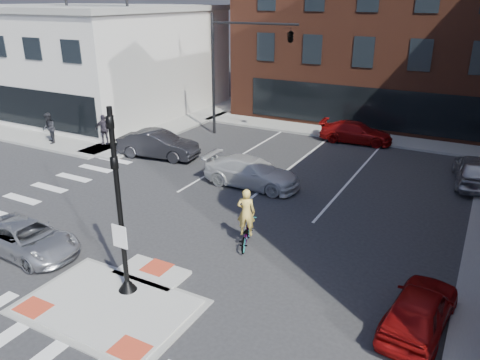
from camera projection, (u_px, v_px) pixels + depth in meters
The scene contains 18 objects.
ground at pixel (120, 299), 14.80m from camera, with size 120.00×120.00×0.00m, color #28282B.
refuge_island at pixel (114, 302), 14.57m from camera, with size 5.40×4.65×0.13m.
sidewalk_nw at pixel (89, 125), 34.72m from camera, with size 23.50×20.50×0.15m.
sidewalk_n at pixel (379, 138), 31.43m from camera, with size 26.00×3.00×0.15m, color gray.
building_nw at pixel (79, 57), 39.37m from camera, with size 20.40×16.40×14.40m.
building_n at pixel (419, 12), 36.78m from camera, with size 24.40×18.40×15.50m.
building_far_left at pixel (383, 31), 57.28m from camera, with size 10.00×12.00×10.00m, color slate.
signal_pole at pixel (121, 228), 14.26m from camera, with size 0.60×0.60×5.98m.
mast_arm_signal at pixel (268, 44), 28.80m from camera, with size 6.10×2.24×8.00m.
silver_suv at pixel (27, 238), 17.27m from camera, with size 2.01×4.36×1.21m, color #AEAFB5.
red_sedan at pixel (420, 309), 13.26m from camera, with size 1.57×3.90×1.33m, color maroon.
white_pickup at pixel (252, 172), 23.43m from camera, with size 2.02×4.96×1.44m, color silver.
bg_car_dark at pixel (158, 144), 27.62m from camera, with size 1.67×4.80×1.58m, color #222327.
bg_car_silver at pixel (475, 170), 23.52m from camera, with size 1.86×4.63×1.58m, color #AAACB1.
bg_car_red at pixel (356, 132), 30.52m from camera, with size 1.89×4.64×1.35m, color maroon.
cyclist at pixel (246, 227), 17.74m from camera, with size 1.21×1.98×2.33m.
pedestrian_a at pixel (49, 128), 29.72m from camera, with size 0.96×0.75×1.97m, color black.
pedestrian_b at pixel (104, 129), 29.54m from camera, with size 1.12×0.47×1.92m, color #2F2B34.
Camera 1 is at (9.27, -9.07, 8.92)m, focal length 35.00 mm.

